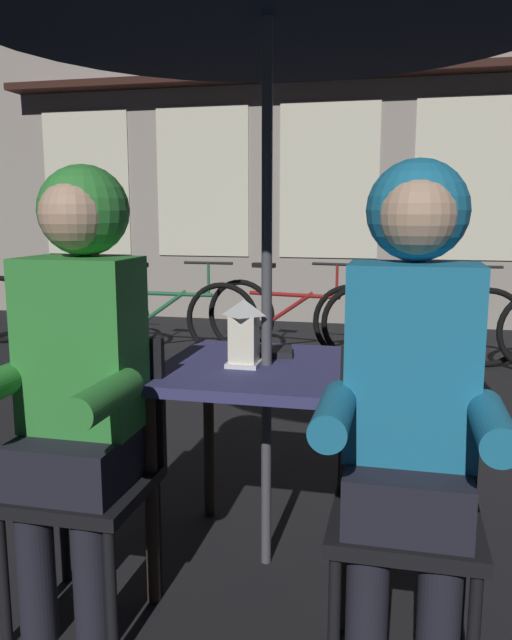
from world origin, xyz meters
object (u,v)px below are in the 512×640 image
Objects in this scene: lantern at (244,331)px; bicycle_fourth at (422,324)px; cafe_table at (266,393)px; chair_left at (92,461)px; book at (265,351)px; bicycle_nearest at (50,308)px; bicycle_third at (293,317)px; chair_right at (406,491)px; person_left_hooded at (78,354)px; person_right_hooded at (411,372)px; bicycle_second at (167,316)px.

bicycle_fourth is (0.69, 3.31, -0.51)m from lantern.
cafe_table is at bearing 28.80° from lantern.
chair_left is 0.73m from book.
cafe_table is at bearing -86.19° from book.
chair_left is at bearing -57.45° from bicycle_nearest.
bicycle_third reaches higher than cafe_table.
bicycle_fourth is at bearing 67.61° from book.
bicycle_nearest is at bearing 178.79° from bicycle_fourth.
bicycle_nearest is (-2.85, 3.34, -0.29)m from cafe_table.
chair_right reaches higher than bicycle_third.
bicycle_nearest is at bearing 131.89° from chair_right.
chair_left is 1.00× the size of chair_right.
chair_left is 0.36m from person_left_hooded.
person_right_hooded is 3.73m from bicycle_fourth.
person_left_hooded is 0.96m from person_right_hooded.
bicycle_third is 0.99× the size of bicycle_fourth.
bicycle_fourth is (1.10, 3.64, -0.14)m from chair_left.
chair_right reaches higher than cafe_table.
lantern is at bearing 149.05° from chair_right.
bicycle_second is (-2.07, 3.55, -0.14)m from chair_right.
chair_right is at bearing 3.39° from person_left_hooded.
book is at bearing -62.87° from bicycle_second.
chair_right is at bearing -59.73° from bicycle_second.
bicycle_fourth is at bearing 78.23° from lantern.
chair_left and chair_right have the same top height.
chair_left reaches higher than bicycle_third.
person_left_hooded reaches higher than chair_right.
book is at bearing -101.89° from bicycle_fourth.
person_right_hooded reaches higher than chair_right.
person_right_hooded is at bearing -92.15° from bicycle_fourth.
bicycle_second is at bearing 107.12° from person_left_hooded.
chair_right is 0.52× the size of bicycle_fourth.
lantern reaches higher than book.
bicycle_second is (-1.59, 3.18, -0.29)m from cafe_table.
book is (2.81, -3.19, 0.41)m from bicycle_nearest.
bicycle_third is (-0.96, 3.71, -0.14)m from chair_right.
person_left_hooded and person_right_hooded have the same top height.
bicycle_third is 1.10m from bicycle_fourth.
lantern is 0.56m from person_left_hooded.
bicycle_second is (-1.52, 3.22, -0.51)m from lantern.
bicycle_fourth is (2.21, 0.09, 0.00)m from bicycle_second.
book is (0.44, 0.52, 0.26)m from chair_left.
chair_left is 3.80m from bicycle_fourth.
book is (0.44, 0.57, -0.09)m from person_left_hooded.
chair_left is 0.52× the size of bicycle_fourth.
chair_left is 0.62× the size of person_right_hooded.
cafe_table is at bearing 37.55° from chair_left.
person_left_hooded is 0.84× the size of bicycle_nearest.
lantern reaches higher than cafe_table.
lantern is at bearing -110.30° from book.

